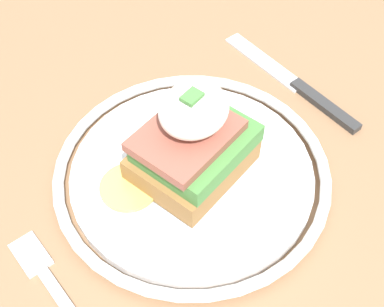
% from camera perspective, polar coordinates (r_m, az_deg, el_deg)
% --- Properties ---
extents(dining_table, '(0.96, 0.80, 0.76)m').
position_cam_1_polar(dining_table, '(0.59, 5.07, -9.25)').
color(dining_table, '#846042').
rests_on(dining_table, ground_plane).
extents(plate, '(0.24, 0.24, 0.02)m').
position_cam_1_polar(plate, '(0.47, 0.00, -2.09)').
color(plate, silver).
rests_on(plate, dining_table).
extents(sandwich, '(0.12, 0.09, 0.09)m').
position_cam_1_polar(sandwich, '(0.44, -0.00, 1.28)').
color(sandwich, olive).
rests_on(sandwich, plate).
extents(fork, '(0.05, 0.14, 0.00)m').
position_cam_1_polar(fork, '(0.43, -14.05, -14.41)').
color(fork, silver).
rests_on(fork, dining_table).
extents(knife, '(0.05, 0.18, 0.01)m').
position_cam_1_polar(knife, '(0.56, 11.41, 6.94)').
color(knife, '#2D2D2D').
rests_on(knife, dining_table).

